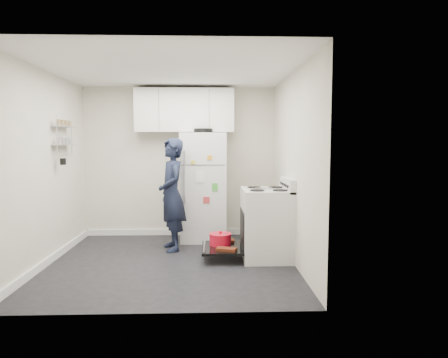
{
  "coord_description": "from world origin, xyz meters",
  "views": [
    {
      "loc": [
        0.51,
        -5.18,
        1.57
      ],
      "look_at": [
        0.71,
        0.59,
        1.05
      ],
      "focal_mm": 32.0,
      "sensor_mm": 36.0,
      "label": 1
    }
  ],
  "objects_px": {
    "open_oven_door": "(221,243)",
    "person": "(172,194)",
    "refrigerator": "(203,186)",
    "electric_range": "(265,224)"
  },
  "relations": [
    {
      "from": "electric_range",
      "to": "refrigerator",
      "type": "xyz_separation_m",
      "value": [
        -0.86,
        1.1,
        0.4
      ]
    },
    {
      "from": "electric_range",
      "to": "refrigerator",
      "type": "distance_m",
      "value": 1.45
    },
    {
      "from": "open_oven_door",
      "to": "refrigerator",
      "type": "bearing_deg",
      "value": 103.96
    },
    {
      "from": "open_oven_door",
      "to": "refrigerator",
      "type": "distance_m",
      "value": 1.27
    },
    {
      "from": "open_oven_door",
      "to": "refrigerator",
      "type": "relative_size",
      "value": 0.39
    },
    {
      "from": "refrigerator",
      "to": "person",
      "type": "relative_size",
      "value": 1.1
    },
    {
      "from": "open_oven_door",
      "to": "person",
      "type": "bearing_deg",
      "value": 148.85
    },
    {
      "from": "open_oven_door",
      "to": "refrigerator",
      "type": "xyz_separation_m",
      "value": [
        -0.26,
        1.05,
        0.68
      ]
    },
    {
      "from": "electric_range",
      "to": "refrigerator",
      "type": "relative_size",
      "value": 0.61
    },
    {
      "from": "open_oven_door",
      "to": "person",
      "type": "height_order",
      "value": "person"
    }
  ]
}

